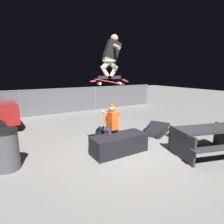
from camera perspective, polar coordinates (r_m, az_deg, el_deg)
The scene contains 9 objects.
ground_plane at distance 5.29m, azimuth 4.17°, elevation -12.32°, with size 40.00×40.00×0.00m, color slate.
ledge_box_main at distance 5.21m, azimuth 2.14°, elevation -9.67°, with size 1.54×0.64×0.51m, color black.
person_sitting_on_ledge at distance 5.32m, azimuth -0.61°, elevation -3.54°, with size 0.59×0.75×1.34m.
skateboard at distance 5.03m, azimuth -0.81°, elevation 9.20°, with size 1.04×0.39×0.16m.
skater_airborne at distance 5.06m, azimuth -0.20°, elevation 17.01°, with size 0.63×0.88×1.12m.
kicker_ramp at distance 7.13m, azimuth 13.03°, elevation -5.58°, with size 1.45×1.24×0.36m.
picnic_table_back at distance 5.60m, azimuth 26.90°, elevation -6.77°, with size 2.02×1.78×0.75m.
trash_bin at distance 4.90m, azimuth -29.40°, elevation -9.94°, with size 0.54×0.54×0.95m.
fence_back at distance 10.37m, azimuth -15.09°, elevation 3.54°, with size 12.05×0.05×1.35m.
Camera 1 is at (-2.80, -3.93, 2.18)m, focal length 30.04 mm.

